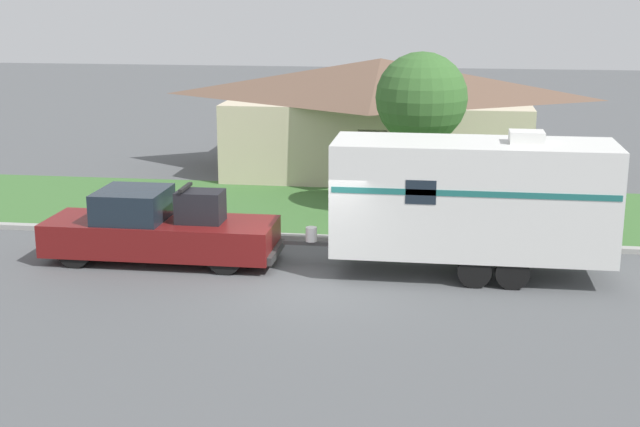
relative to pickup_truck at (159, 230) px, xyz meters
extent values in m
plane|color=#515456|center=(4.15, -1.30, -0.83)|extent=(120.00, 120.00, 0.00)
cube|color=#999993|center=(4.15, 2.45, -0.76)|extent=(80.00, 0.30, 0.14)
cube|color=#3D6B33|center=(4.15, 6.10, -0.82)|extent=(80.00, 7.00, 0.03)
cube|color=beige|center=(4.67, 12.49, 0.58)|extent=(10.92, 6.81, 2.82)
pyramid|color=brown|center=(4.67, 12.49, 2.71)|extent=(11.80, 7.35, 1.44)
cube|color=#4C3828|center=(4.67, 9.12, 0.22)|extent=(1.00, 0.06, 2.10)
cylinder|color=black|center=(-1.93, -0.81, -0.39)|extent=(0.88, 0.28, 0.88)
cylinder|color=black|center=(-1.93, 0.81, -0.39)|extent=(0.88, 0.28, 0.88)
cylinder|color=black|center=(1.93, -0.81, -0.39)|extent=(0.88, 0.28, 0.88)
cylinder|color=black|center=(1.93, 0.81, -0.39)|extent=(0.88, 0.28, 0.88)
cube|color=maroon|center=(-1.24, 0.00, -0.17)|extent=(3.25, 1.98, 0.83)
cube|color=#19232D|center=(-0.65, 0.00, 0.63)|extent=(1.69, 1.82, 0.78)
cube|color=maroon|center=(1.68, 0.00, -0.17)|extent=(2.59, 1.98, 0.83)
cube|color=#333333|center=(3.04, 0.00, -0.47)|extent=(0.12, 1.78, 0.20)
cube|color=black|center=(1.12, 0.00, 0.64)|extent=(1.15, 0.83, 0.80)
cube|color=black|center=(0.75, 0.00, 1.12)|extent=(0.10, 0.91, 0.08)
cylinder|color=black|center=(7.93, -0.98, -0.44)|extent=(0.79, 0.22, 0.79)
cylinder|color=black|center=(7.93, 0.98, -0.44)|extent=(0.79, 0.22, 0.79)
cylinder|color=black|center=(8.80, -0.98, -0.44)|extent=(0.79, 0.22, 0.79)
cylinder|color=black|center=(8.80, 0.98, -0.44)|extent=(0.79, 0.22, 0.79)
cube|color=silver|center=(7.84, 0.00, 1.10)|extent=(6.65, 2.23, 2.70)
cube|color=#1E6660|center=(7.84, -1.12, 1.44)|extent=(6.52, 0.01, 0.14)
cube|color=#383838|center=(3.87, 0.00, -0.20)|extent=(1.28, 0.12, 0.10)
cylinder|color=silver|center=(3.93, 0.00, 0.03)|extent=(0.28, 0.28, 0.36)
cube|color=silver|center=(9.03, 0.00, 2.59)|extent=(0.80, 0.68, 0.28)
cube|color=#19232D|center=(6.64, -1.12, 1.44)|extent=(0.70, 0.01, 0.56)
cylinder|color=brown|center=(11.22, 3.52, -0.24)|extent=(0.09, 0.09, 1.18)
cube|color=black|center=(11.22, 3.52, 0.46)|extent=(0.48, 0.20, 0.22)
cylinder|color=brown|center=(6.40, 5.62, 0.47)|extent=(0.24, 0.24, 2.59)
sphere|color=#38662D|center=(6.40, 5.62, 2.79)|extent=(2.75, 2.75, 2.75)
camera|label=1|loc=(7.15, -21.06, 5.95)|focal=50.00mm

